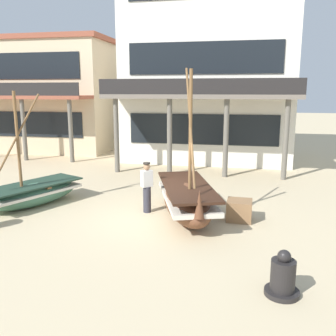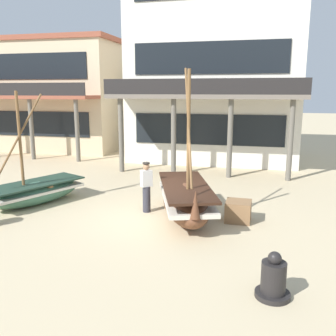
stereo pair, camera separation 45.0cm
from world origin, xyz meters
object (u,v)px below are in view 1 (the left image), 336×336
object	(u,v)px
fisherman_by_hull	(147,188)
cargo_crate	(239,210)
capstan_winch	(283,278)
harbor_building_main	(210,63)
fishing_boat_centre_large	(33,193)
fishing_boat_near_left	(187,199)
harbor_building_annex	(43,95)

from	to	relation	value
fisherman_by_hull	cargo_crate	world-z (taller)	fisherman_by_hull
capstan_winch	harbor_building_main	world-z (taller)	harbor_building_main
fishing_boat_centre_large	cargo_crate	xyz separation A→B (m)	(7.13, -0.08, -0.13)
fisherman_by_hull	capstan_winch	world-z (taller)	fisherman_by_hull
fishing_boat_centre_large	capstan_winch	xyz separation A→B (m)	(8.03, -4.29, -0.08)
fisherman_by_hull	capstan_winch	bearing A→B (deg)	-48.24
capstan_winch	harbor_building_main	bearing A→B (deg)	100.82
fishing_boat_near_left	fisherman_by_hull	distance (m)	1.43
fishing_boat_near_left	cargo_crate	world-z (taller)	fishing_boat_near_left
fishing_boat_centre_large	capstan_winch	size ratio (longest dim) A/B	4.18
fishing_boat_centre_large	cargo_crate	distance (m)	7.13
cargo_crate	harbor_building_main	bearing A→B (deg)	100.34
fishing_boat_near_left	capstan_winch	distance (m)	4.82
harbor_building_main	harbor_building_annex	bearing A→B (deg)	174.03
capstan_winch	harbor_building_main	size ratio (longest dim) A/B	0.09
fisherman_by_hull	cargo_crate	bearing A→B (deg)	-3.31
fishing_boat_centre_large	harbor_building_main	distance (m)	13.39
capstan_winch	fishing_boat_near_left	bearing A→B (deg)	121.86
fisherman_by_hull	fishing_boat_centre_large	bearing A→B (deg)	-178.67
fishing_boat_near_left	fisherman_by_hull	xyz separation A→B (m)	(-1.38, 0.30, 0.23)
capstan_winch	cargo_crate	world-z (taller)	capstan_winch
fishing_boat_centre_large	cargo_crate	world-z (taller)	fishing_boat_centre_large
capstan_winch	harbor_building_main	distance (m)	16.71
fishing_boat_near_left	fishing_boat_centre_large	xyz separation A→B (m)	(-5.49, 0.20, -0.16)
fishing_boat_near_left	cargo_crate	size ratio (longest dim) A/B	6.07
fishing_boat_centre_large	harbor_building_main	size ratio (longest dim) A/B	0.36
fisherman_by_hull	harbor_building_annex	bearing A→B (deg)	130.81
fishing_boat_near_left	cargo_crate	bearing A→B (deg)	4.34
cargo_crate	fishing_boat_centre_large	bearing A→B (deg)	179.37
fisherman_by_hull	harbor_building_annex	distance (m)	16.67
fishing_boat_centre_large	harbor_building_main	world-z (taller)	harbor_building_main
harbor_building_annex	fisherman_by_hull	bearing A→B (deg)	-49.19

